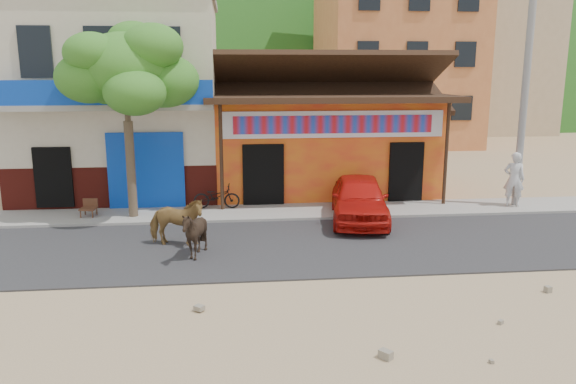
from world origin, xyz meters
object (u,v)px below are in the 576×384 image
object	(u,v)px
utility_pole	(525,86)
pedestrian	(514,179)
scooter	(217,197)
cow_tan	(176,222)
cow_dark	(195,234)
cafe_chair_right	(88,201)
red_car	(359,198)
tree	(128,121)

from	to	relation	value
utility_pole	pedestrian	xyz separation A→B (m)	(-0.20, -0.16, -3.07)
utility_pole	scooter	distance (m)	10.82
cow_tan	pedestrian	size ratio (longest dim) A/B	0.84
cow_dark	cafe_chair_right	bearing A→B (deg)	-171.06
red_car	pedestrian	xyz separation A→B (m)	(5.56, 1.04, 0.30)
red_car	pedestrian	distance (m)	5.66
pedestrian	cow_dark	bearing A→B (deg)	44.39
cow_tan	tree	bearing A→B (deg)	39.44
cafe_chair_right	scooter	bearing A→B (deg)	16.38
utility_pole	cow_tan	size ratio (longest dim) A/B	5.13
cow_dark	utility_pole	bearing A→B (deg)	79.98
utility_pole	cafe_chair_right	distance (m)	14.62
scooter	cafe_chair_right	distance (m)	4.06
cow_tan	cow_dark	world-z (taller)	cow_tan
cow_tan	pedestrian	world-z (taller)	pedestrian
cow_tan	cow_dark	xyz separation A→B (m)	(0.54, -1.05, -0.04)
tree	cafe_chair_right	distance (m)	2.86
tree	cow_tan	world-z (taller)	tree
utility_pole	cow_tan	world-z (taller)	utility_pole
cow_tan	red_car	world-z (taller)	red_car
tree	cow_dark	world-z (taller)	tree
cow_dark	cafe_chair_right	xyz separation A→B (m)	(-3.56, 4.14, -0.04)
utility_pole	red_car	distance (m)	6.78
scooter	utility_pole	bearing A→B (deg)	-89.05
tree	cow_dark	xyz separation A→B (m)	(2.16, -4.04, -2.46)
tree	scooter	distance (m)	3.75
tree	cow_tan	xyz separation A→B (m)	(1.62, -2.99, -2.42)
tree	cafe_chair_right	size ratio (longest dim) A/B	5.95
red_car	scooter	distance (m)	4.77
cow_dark	scooter	size ratio (longest dim) A/B	0.81
red_car	utility_pole	bearing A→B (deg)	21.33
scooter	cafe_chair_right	xyz separation A→B (m)	(-4.01, -0.64, 0.10)
cow_dark	pedestrian	world-z (taller)	pedestrian
utility_pole	cow_tan	distance (m)	12.12
tree	red_car	distance (m)	7.50
cow_tan	utility_pole	bearing A→B (deg)	-63.07
utility_pole	pedestrian	bearing A→B (deg)	-140.99
utility_pole	scooter	bearing A→B (deg)	176.98
red_car	scooter	xyz separation A→B (m)	(-4.43, 1.74, -0.23)
utility_pole	cow_dark	bearing A→B (deg)	-158.26
tree	utility_pole	distance (m)	12.84
tree	utility_pole	size ratio (longest dim) A/B	0.75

